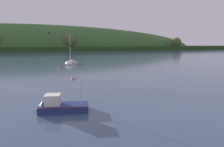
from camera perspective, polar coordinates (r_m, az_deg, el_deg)
name	(u,v)px	position (r m, az deg, el deg)	size (l,w,h in m)	color
far_shoreline_hill	(28,50)	(233.71, -21.51, 5.78)	(525.62, 115.45, 53.09)	#27431B
dockside_crane	(51,42)	(211.14, -15.89, 8.08)	(10.53, 10.34, 17.45)	#4C4C51
sailboat_near_mooring	(70,64)	(72.48, -11.05, 2.56)	(5.40, 7.44, 10.73)	white
fishing_boat_moored	(58,107)	(22.78, -14.14, -8.75)	(5.56, 2.89, 3.37)	navy
mooring_buoy_foreground	(73,79)	(42.62, -10.33, -1.46)	(0.79, 0.79, 0.87)	#E06675
mooring_buoy_midchannel	(59,69)	(60.88, -13.82, 1.24)	(0.78, 0.78, 0.86)	#EA5B19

